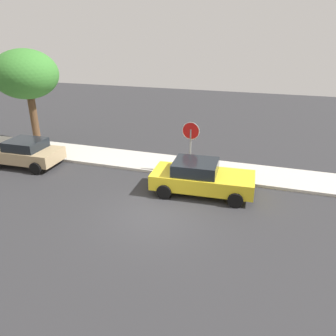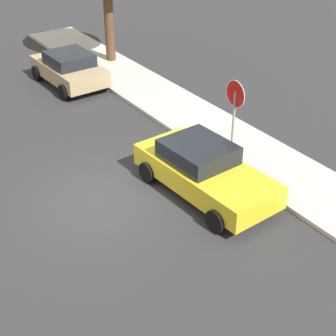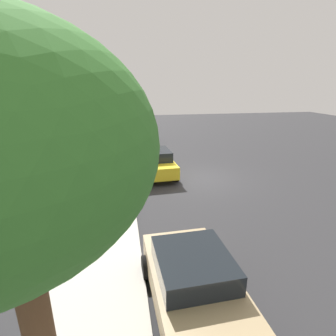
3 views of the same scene
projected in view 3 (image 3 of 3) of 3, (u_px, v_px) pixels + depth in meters
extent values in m
plane|color=#2D2D30|center=(200.00, 178.00, 14.57)|extent=(60.00, 60.00, 0.00)
cube|color=beige|center=(107.00, 183.00, 13.69)|extent=(32.00, 2.52, 0.14)
cylinder|color=gray|center=(120.00, 161.00, 13.71)|extent=(0.08, 0.08, 2.36)
cylinder|color=white|center=(119.00, 140.00, 13.37)|extent=(0.87, 0.04, 0.87)
cylinder|color=red|center=(119.00, 140.00, 13.37)|extent=(0.81, 0.05, 0.81)
cube|color=yellow|center=(154.00, 163.00, 15.20)|extent=(4.58, 2.15, 0.66)
cube|color=black|center=(155.00, 155.00, 14.71)|extent=(2.00, 1.77, 0.53)
cylinder|color=black|center=(135.00, 162.00, 16.49)|extent=(0.65, 0.26, 0.64)
cylinder|color=black|center=(164.00, 160.00, 16.92)|extent=(0.65, 0.26, 0.64)
cylinder|color=black|center=(141.00, 178.00, 13.68)|extent=(0.65, 0.26, 0.64)
cylinder|color=black|center=(176.00, 175.00, 14.11)|extent=(0.65, 0.26, 0.64)
cube|color=tan|center=(194.00, 288.00, 5.96)|extent=(3.92, 1.98, 0.64)
cube|color=black|center=(193.00, 264.00, 5.90)|extent=(1.90, 1.69, 0.49)
cylinder|color=black|center=(146.00, 267.00, 7.08)|extent=(0.65, 0.24, 0.64)
cylinder|color=black|center=(211.00, 258.00, 7.45)|extent=(0.65, 0.24, 0.64)
cube|color=white|center=(140.00, 134.00, 24.09)|extent=(4.49, 1.93, 0.55)
cube|color=black|center=(140.00, 128.00, 23.88)|extent=(2.17, 1.63, 0.49)
cylinder|color=black|center=(129.00, 134.00, 25.39)|extent=(0.65, 0.24, 0.64)
cylinder|color=black|center=(147.00, 133.00, 25.75)|extent=(0.65, 0.24, 0.64)
cylinder|color=black|center=(132.00, 140.00, 22.60)|extent=(0.65, 0.24, 0.64)
cylinder|color=black|center=(152.00, 140.00, 22.96)|extent=(0.65, 0.24, 0.64)
cylinder|color=#513823|center=(38.00, 329.00, 3.82)|extent=(0.44, 0.44, 3.33)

